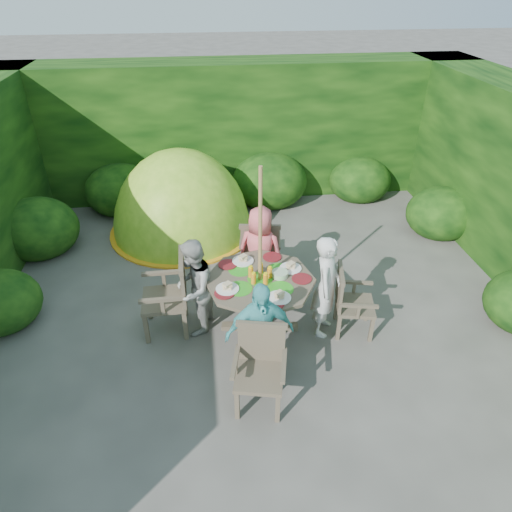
{
  "coord_description": "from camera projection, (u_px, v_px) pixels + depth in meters",
  "views": [
    {
      "loc": [
        -0.62,
        -4.72,
        3.94
      ],
      "look_at": [
        -0.05,
        0.07,
        0.85
      ],
      "focal_mm": 32.0,
      "sensor_mm": 36.0,
      "label": 1
    }
  ],
  "objects": [
    {
      "name": "dome_tent",
      "position": [
        183.0,
        230.0,
        8.02
      ],
      "size": [
        2.58,
        2.58,
        2.87
      ],
      "rotation": [
        0.0,
        0.0,
        -0.1
      ],
      "color": "#77B623",
      "rests_on": "ground"
    },
    {
      "name": "child_left",
      "position": [
        194.0,
        288.0,
        5.51
      ],
      "size": [
        0.63,
        0.73,
        1.28
      ],
      "primitive_type": "imported",
      "rotation": [
        0.0,
        0.0,
        -1.84
      ],
      "color": "#A6A5A0",
      "rests_on": "ground"
    },
    {
      "name": "patio_table",
      "position": [
        260.0,
        287.0,
        5.5
      ],
      "size": [
        1.5,
        1.5,
        0.94
      ],
      "rotation": [
        0.0,
        0.0,
        -0.13
      ],
      "color": "#43392C",
      "rests_on": "ground"
    },
    {
      "name": "parasol_pole",
      "position": [
        260.0,
        256.0,
        5.26
      ],
      "size": [
        0.05,
        0.05,
        2.2
      ],
      "primitive_type": "cylinder",
      "rotation": [
        0.0,
        0.0,
        -0.13
      ],
      "color": "olive",
      "rests_on": "ground"
    },
    {
      "name": "garden_chair_back",
      "position": [
        260.0,
        250.0,
        6.5
      ],
      "size": [
        0.64,
        0.59,
        0.96
      ],
      "rotation": [
        0.0,
        0.0,
        2.99
      ],
      "color": "#43392C",
      "rests_on": "ground"
    },
    {
      "name": "garden_chair_left",
      "position": [
        171.0,
        294.0,
        5.58
      ],
      "size": [
        0.56,
        0.62,
        1.01
      ],
      "rotation": [
        0.0,
        0.0,
        -1.55
      ],
      "color": "#43392C",
      "rests_on": "ground"
    },
    {
      "name": "child_front",
      "position": [
        260.0,
        334.0,
        4.83
      ],
      "size": [
        0.78,
        0.4,
        1.28
      ],
      "primitive_type": "imported",
      "rotation": [
        0.0,
        0.0,
        0.13
      ],
      "color": "#52BFC0",
      "rests_on": "ground"
    },
    {
      "name": "child_right",
      "position": [
        326.0,
        287.0,
        5.48
      ],
      "size": [
        0.49,
        0.58,
        1.35
      ],
      "primitive_type": "imported",
      "rotation": [
        0.0,
        0.0,
        1.16
      ],
      "color": "silver",
      "rests_on": "ground"
    },
    {
      "name": "garden_chair_front",
      "position": [
        260.0,
        366.0,
        4.67
      ],
      "size": [
        0.62,
        0.58,
        0.89
      ],
      "rotation": [
        0.0,
        0.0,
        -0.22
      ],
      "color": "#43392C",
      "rests_on": "ground"
    },
    {
      "name": "child_back",
      "position": [
        260.0,
        252.0,
        6.17
      ],
      "size": [
        0.76,
        0.65,
        1.31
      ],
      "primitive_type": "imported",
      "rotation": [
        0.0,
        0.0,
        2.71
      ],
      "color": "#E35D63",
      "rests_on": "ground"
    },
    {
      "name": "hedge_enclosure",
      "position": [
        249.0,
        186.0,
        6.57
      ],
      "size": [
        9.0,
        9.0,
        2.5
      ],
      "color": "black",
      "rests_on": "ground"
    },
    {
      "name": "garden_chair_right",
      "position": [
        350.0,
        301.0,
        5.6
      ],
      "size": [
        0.55,
        0.59,
        0.86
      ],
      "rotation": [
        0.0,
        0.0,
        1.37
      ],
      "color": "#43392C",
      "rests_on": "ground"
    },
    {
      "name": "ground",
      "position": [
        260.0,
        312.0,
        6.13
      ],
      "size": [
        60.0,
        60.0,
        0.0
      ],
      "primitive_type": "plane",
      "color": "#4B4943",
      "rests_on": "ground"
    }
  ]
}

